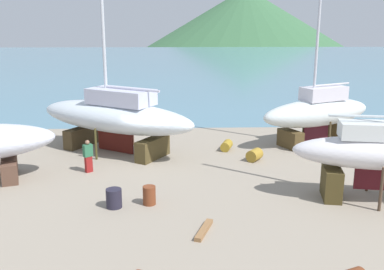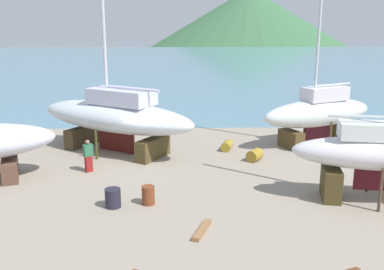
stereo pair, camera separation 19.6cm
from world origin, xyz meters
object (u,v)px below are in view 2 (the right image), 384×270
at_px(sailboat_small_center, 116,116).
at_px(sailboat_far_slipway, 376,155).
at_px(sailboat_large_starboard, 319,112).
at_px(worker, 88,155).
at_px(barrel_tipped_center, 113,198).
at_px(barrel_rust_near, 255,155).
at_px(barrel_ochre, 148,195).
at_px(barrel_tipped_left, 227,146).

xyz_separation_m(sailboat_small_center, sailboat_far_slipway, (11.53, -7.38, -0.12)).
bearing_deg(sailboat_large_starboard, worker, -4.21).
bearing_deg(barrel_tipped_center, barrel_rust_near, 41.36).
relative_size(barrel_ochre, barrel_tipped_left, 0.82).
distance_m(sailboat_far_slipway, barrel_rust_near, 6.96).
bearing_deg(worker, sailboat_small_center, -54.94).
bearing_deg(sailboat_large_starboard, barrel_tipped_center, 15.02).
bearing_deg(barrel_ochre, sailboat_small_center, 107.18).
bearing_deg(sailboat_far_slipway, sailboat_large_starboard, 98.27).
bearing_deg(barrel_ochre, barrel_tipped_left, 62.39).
height_order(sailboat_far_slipway, sailboat_large_starboard, sailboat_large_starboard).
relative_size(sailboat_small_center, sailboat_far_slipway, 1.46).
height_order(sailboat_small_center, barrel_ochre, sailboat_small_center).
bearing_deg(barrel_tipped_center, barrel_ochre, 10.47).
xyz_separation_m(barrel_rust_near, barrel_tipped_left, (-1.26, 2.03, -0.05)).
distance_m(barrel_rust_near, barrel_ochre, 7.65).
xyz_separation_m(sailboat_large_starboard, barrel_tipped_center, (-10.93, -9.08, -1.55)).
bearing_deg(barrel_tipped_left, barrel_ochre, -117.61).
relative_size(sailboat_far_slipway, barrel_rust_near, 13.09).
distance_m(sailboat_large_starboard, barrel_rust_near, 5.63).
xyz_separation_m(sailboat_small_center, barrel_tipped_left, (6.29, 0.12, -1.83)).
relative_size(worker, barrel_rust_near, 1.96).
height_order(sailboat_large_starboard, barrel_tipped_center, sailboat_large_starboard).
bearing_deg(sailboat_large_starboard, barrel_rust_near, 12.34).
bearing_deg(sailboat_small_center, barrel_ochre, 138.47).
height_order(worker, barrel_ochre, worker).
bearing_deg(barrel_tipped_center, barrel_tipped_left, 55.70).
distance_m(sailboat_far_slipway, barrel_tipped_left, 9.31).
distance_m(barrel_tipped_center, barrel_rust_near, 8.83).
distance_m(barrel_tipped_center, barrel_ochre, 1.41).
relative_size(sailboat_small_center, barrel_ochre, 20.68).
bearing_deg(barrel_tipped_left, worker, -153.73).
height_order(barrel_rust_near, barrel_ochre, barrel_ochre).
distance_m(worker, barrel_ochre, 5.20).
height_order(sailboat_far_slipway, barrel_ochre, sailboat_far_slipway).
bearing_deg(sailboat_large_starboard, barrel_ochre, 18.06).
distance_m(sailboat_far_slipway, worker, 13.09).
bearing_deg(sailboat_large_starboard, sailboat_far_slipway, 63.12).
xyz_separation_m(barrel_tipped_center, barrel_tipped_left, (5.37, 7.87, -0.11)).
bearing_deg(barrel_rust_near, barrel_ochre, -133.22).
bearing_deg(worker, barrel_tipped_left, -103.96).
xyz_separation_m(sailboat_large_starboard, barrel_ochre, (-9.54, -8.82, -1.56)).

